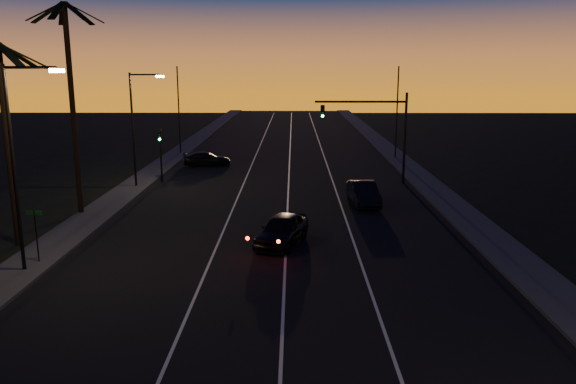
{
  "coord_description": "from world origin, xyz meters",
  "views": [
    {
      "loc": [
        0.86,
        -3.31,
        8.84
      ],
      "look_at": [
        0.61,
        23.43,
        2.9
      ],
      "focal_mm": 35.0,
      "sensor_mm": 36.0,
      "label": 1
    }
  ],
  "objects_px": {
    "lead_car": "(282,229)",
    "signal_mast": "(375,122)",
    "right_car": "(363,193)",
    "cross_car": "(207,159)"
  },
  "relations": [
    {
      "from": "lead_car",
      "to": "signal_mast",
      "type": "bearing_deg",
      "value": 66.63
    },
    {
      "from": "signal_mast",
      "to": "right_car",
      "type": "bearing_deg",
      "value": -102.81
    },
    {
      "from": "signal_mast",
      "to": "lead_car",
      "type": "relative_size",
      "value": 1.34
    },
    {
      "from": "right_car",
      "to": "cross_car",
      "type": "height_order",
      "value": "right_car"
    },
    {
      "from": "lead_car",
      "to": "cross_car",
      "type": "xyz_separation_m",
      "value": [
        -7.39,
        23.43,
        -0.14
      ]
    },
    {
      "from": "lead_car",
      "to": "cross_car",
      "type": "bearing_deg",
      "value": 107.51
    },
    {
      "from": "right_car",
      "to": "signal_mast",
      "type": "bearing_deg",
      "value": 77.19
    },
    {
      "from": "right_car",
      "to": "cross_car",
      "type": "distance_m",
      "value": 19.49
    },
    {
      "from": "signal_mast",
      "to": "lead_car",
      "type": "bearing_deg",
      "value": -113.37
    },
    {
      "from": "signal_mast",
      "to": "cross_car",
      "type": "bearing_deg",
      "value": 151.92
    }
  ]
}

